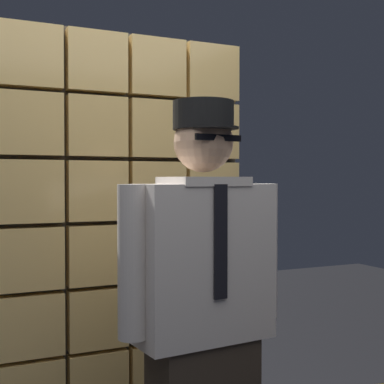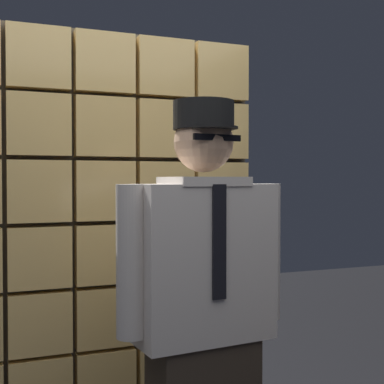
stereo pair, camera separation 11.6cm
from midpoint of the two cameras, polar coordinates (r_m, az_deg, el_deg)
name	(u,v)px [view 1 (the left image)]	position (r m, az deg, el deg)	size (l,w,h in m)	color
glass_block_wall	(97,254)	(2.77, -11.32, -6.57)	(1.64, 0.10, 2.28)	#F2C672
standing_person	(203,321)	(2.16, -0.36, -13.64)	(0.72, 0.33, 1.81)	#382D23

